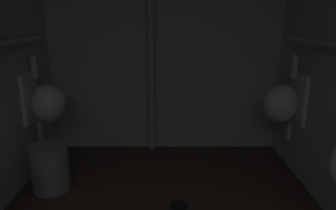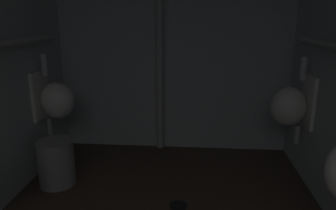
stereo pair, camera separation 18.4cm
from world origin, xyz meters
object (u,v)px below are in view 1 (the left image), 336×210
object	(u,v)px
urinal_right_far	(284,103)
floor_drain	(180,205)
urinal_left_far	(47,102)
standpipe_back_wall	(152,34)
waste_bin	(52,167)

from	to	relation	value
urinal_right_far	floor_drain	bearing A→B (deg)	-148.84
urinal_left_far	standpipe_back_wall	distance (m)	1.17
urinal_right_far	waste_bin	size ratio (longest dim) A/B	1.95
floor_drain	urinal_left_far	bearing A→B (deg)	153.47
floor_drain	urinal_right_far	bearing A→B (deg)	31.16
urinal_left_far	standpipe_back_wall	size ratio (longest dim) A/B	0.32
urinal_right_far	floor_drain	xyz separation A→B (m)	(-0.92, -0.56, -0.66)
urinal_left_far	urinal_right_far	bearing A→B (deg)	-0.59
urinal_left_far	waste_bin	distance (m)	0.58
urinal_left_far	waste_bin	size ratio (longest dim) A/B	1.95
standpipe_back_wall	waste_bin	xyz separation A→B (m)	(-0.79, -0.81, -1.02)
urinal_right_far	standpipe_back_wall	world-z (taller)	standpipe_back_wall
urinal_right_far	waste_bin	xyz separation A→B (m)	(-1.97, -0.30, -0.47)
urinal_left_far	standpipe_back_wall	world-z (taller)	standpipe_back_wall
urinal_right_far	standpipe_back_wall	xyz separation A→B (m)	(-1.18, 0.50, 0.56)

